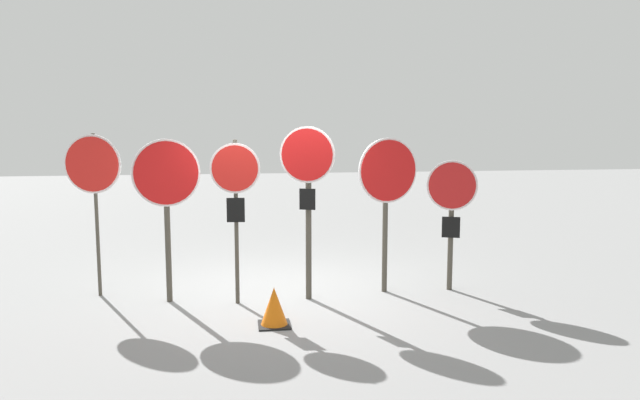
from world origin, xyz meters
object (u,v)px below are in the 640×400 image
Objects in this scene: stop_sign_0 at (93,173)px; stop_sign_5 at (452,201)px; stop_sign_4 at (387,183)px; stop_sign_3 at (308,180)px; stop_sign_1 at (167,187)px; stop_sign_2 at (235,185)px; traffic_cone_0 at (274,307)px.

stop_sign_5 is (5.15, -0.36, -0.44)m from stop_sign_0.
stop_sign_0 is at bearing 160.04° from stop_sign_4.
stop_sign_3 is at bearing -155.58° from stop_sign_5.
stop_sign_2 is (0.94, -0.20, 0.04)m from stop_sign_1.
stop_sign_0 is at bearing -171.03° from stop_sign_3.
stop_sign_0 is 2.10m from stop_sign_2.
stop_sign_1 is 2.29m from traffic_cone_0.
stop_sign_1 reaches higher than traffic_cone_0.
stop_sign_4 is (3.12, 0.10, 0.00)m from stop_sign_1.
stop_sign_1 is at bearing -9.30° from stop_sign_0.
stop_sign_4 reaches higher than traffic_cone_0.
stop_sign_5 reaches higher than traffic_cone_0.
stop_sign_0 is at bearing 145.72° from stop_sign_1.
stop_sign_5 is 3.99× the size of traffic_cone_0.
stop_sign_2 is at bearing -155.83° from stop_sign_5.
stop_sign_0 reaches higher than stop_sign_5.
stop_sign_1 is 1.17× the size of stop_sign_5.
stop_sign_2 is at bearing -4.60° from stop_sign_0.
stop_sign_2 is 2.21m from stop_sign_4.
stop_sign_5 is at bearing 9.25° from stop_sign_0.
stop_sign_0 is 3.04m from stop_sign_3.
stop_sign_5 is at bearing -10.63° from stop_sign_1.
stop_sign_3 is at bearing -15.38° from stop_sign_1.
stop_sign_3 is 1.26× the size of stop_sign_5.
traffic_cone_0 is at bearing -20.18° from stop_sign_0.
stop_sign_2 is 3.18m from stop_sign_5.
stop_sign_3 reaches higher than stop_sign_5.
traffic_cone_0 is (-0.54, -1.05, -1.47)m from stop_sign_3.
stop_sign_5 is (0.97, -0.02, -0.27)m from stop_sign_4.
stop_sign_3 is at bearing 175.27° from stop_sign_4.
stop_sign_1 is at bearing 166.51° from stop_sign_4.
stop_sign_2 is at bearing -155.82° from stop_sign_3.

